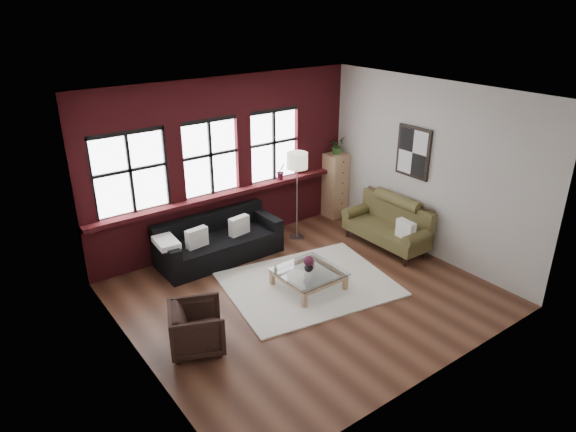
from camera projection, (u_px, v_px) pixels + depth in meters
floor at (305, 294)px, 8.37m from camera, size 5.50×5.50×0.00m
ceiling at (308, 96)px, 7.10m from camera, size 5.50×5.50×0.00m
wall_back at (223, 163)px, 9.58m from camera, size 5.50×0.00×5.50m
wall_front at (441, 268)px, 5.89m from camera, size 5.50×0.00×5.50m
wall_left at (129, 253)px, 6.24m from camera, size 0.00×5.00×5.00m
wall_right at (426, 169)px, 9.23m from camera, size 0.00×5.00×5.00m
brick_backwall at (225, 164)px, 9.54m from camera, size 5.50×0.12×3.20m
sill_ledge at (229, 193)px, 9.69m from camera, size 5.50×0.30×0.08m
window_left at (130, 174)px, 8.50m from camera, size 1.38×0.10×1.50m
window_mid at (210, 158)px, 9.32m from camera, size 1.38×0.10×1.50m
window_right at (273, 146)px, 10.08m from camera, size 1.38×0.10×1.50m
wall_poster at (413, 152)px, 9.34m from camera, size 0.05×0.74×0.94m
shag_rug at (308, 284)px, 8.63m from camera, size 2.99×2.52×0.03m
dark_sofa at (219, 238)px, 9.34m from camera, size 2.26×0.91×0.82m
pillow_a at (197, 238)px, 8.92m from camera, size 0.41×0.19×0.34m
pillow_b at (239, 226)px, 9.39m from camera, size 0.42×0.20×0.34m
vintage_settee at (386, 224)px, 9.75m from camera, size 0.79×1.78×0.95m
pillow_settee at (406, 230)px, 9.26m from camera, size 0.17×0.39×0.34m
armchair at (197, 328)px, 6.96m from camera, size 0.95×0.94×0.67m
coffee_table at (308, 280)px, 8.48m from camera, size 0.99×0.99×0.33m
vase at (309, 267)px, 8.38m from camera, size 0.18×0.18×0.15m
flowers at (309, 261)px, 8.34m from camera, size 0.17×0.17×0.17m
drawer_chest at (335, 185)px, 11.08m from camera, size 0.43×0.43×1.40m
potted_plant_top at (337, 146)px, 10.73m from camera, size 0.41×0.39×0.36m
floor_lamp at (297, 193)px, 9.91m from camera, size 0.40×0.40×1.92m
sill_plant at (281, 171)px, 10.24m from camera, size 0.20×0.17×0.33m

